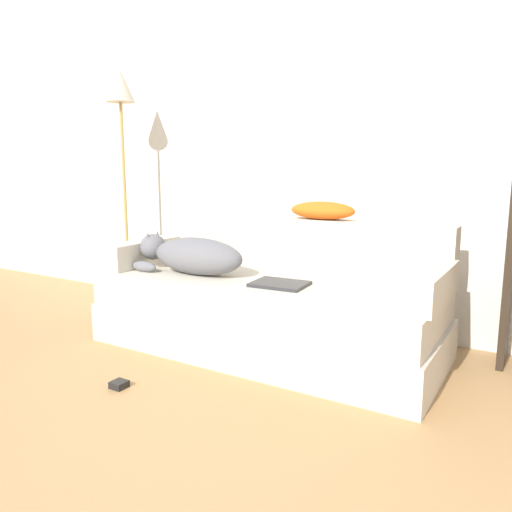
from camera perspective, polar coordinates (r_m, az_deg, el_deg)
wall_back at (r=3.34m, az=7.16°, el=15.40°), size 7.44×0.06×2.70m
couch at (r=2.86m, az=1.00°, el=-6.82°), size 1.95×0.81×0.41m
couch_backrest at (r=3.07m, az=4.16°, el=1.39°), size 1.91×0.15×0.32m
couch_arm_left at (r=3.32m, az=-12.57°, el=0.41°), size 0.15×0.62×0.16m
couch_arm_right at (r=2.47m, az=19.32°, el=-3.18°), size 0.15×0.62×0.16m
dog at (r=2.98m, az=-7.45°, el=0.11°), size 0.73×0.26×0.23m
laptop at (r=2.67m, az=2.73°, el=-3.21°), size 0.30×0.24×0.02m
throw_pillow at (r=2.97m, az=7.61°, el=5.18°), size 0.40×0.20×0.11m
floor_lamp at (r=3.81m, az=-15.10°, el=14.28°), size 0.26×0.26×1.73m
power_adapter at (r=2.54m, az=-15.38°, el=-13.97°), size 0.07×0.07×0.03m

